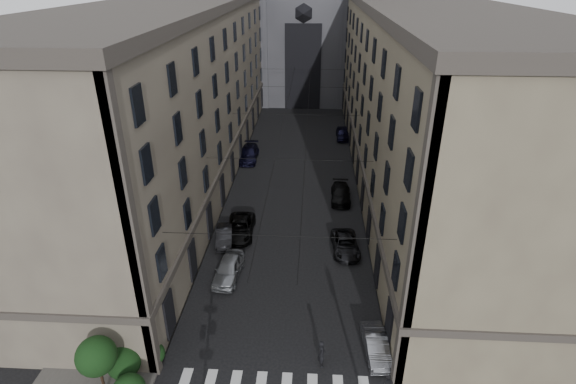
% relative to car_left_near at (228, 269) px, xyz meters
% --- Properties ---
extents(sidewalk_left, '(7.00, 80.00, 0.15)m').
position_rel_car_left_near_xyz_m(sidewalk_left, '(-6.10, 20.29, -0.72)').
color(sidewalk_left, '#383533').
rests_on(sidewalk_left, ground).
extents(sidewalk_right, '(7.00, 80.00, 0.15)m').
position_rel_car_left_near_xyz_m(sidewalk_right, '(14.90, 20.29, -0.72)').
color(sidewalk_right, '#383533').
rests_on(sidewalk_right, ground).
extents(building_left, '(13.60, 60.60, 18.85)m').
position_rel_car_left_near_xyz_m(building_left, '(-9.04, 20.29, 8.55)').
color(building_left, '#50483D').
rests_on(building_left, ground).
extents(building_right, '(13.60, 60.60, 18.85)m').
position_rel_car_left_near_xyz_m(building_right, '(17.84, 20.29, 8.55)').
color(building_right, brown).
rests_on(building_right, ground).
extents(shrub_cluster, '(3.90, 4.40, 3.90)m').
position_rel_car_left_near_xyz_m(shrub_cluster, '(-4.32, -10.70, 1.01)').
color(shrub_cluster, black).
rests_on(shrub_cluster, sidewalk_left).
extents(tram_wires, '(14.00, 60.00, 0.43)m').
position_rel_car_left_near_xyz_m(tram_wires, '(4.40, 19.92, 6.45)').
color(tram_wires, black).
rests_on(tram_wires, ground).
extents(car_left_near, '(2.24, 4.80, 1.59)m').
position_rel_car_left_near_xyz_m(car_left_near, '(0.00, 0.00, 0.00)').
color(car_left_near, gray).
rests_on(car_left_near, ground).
extents(car_left_midnear, '(1.91, 4.11, 1.30)m').
position_rel_car_left_near_xyz_m(car_left_midnear, '(-1.24, 4.94, -0.14)').
color(car_left_midnear, black).
rests_on(car_left_midnear, ground).
extents(car_left_midfar, '(2.59, 5.32, 1.46)m').
position_rel_car_left_near_xyz_m(car_left_midfar, '(-0.05, 6.33, -0.07)').
color(car_left_midfar, black).
rests_on(car_left_midfar, ground).
extents(car_left_far, '(2.37, 5.72, 1.65)m').
position_rel_car_left_near_xyz_m(car_left_far, '(-1.75, 24.25, 0.03)').
color(car_left_far, black).
rests_on(car_left_far, ground).
extents(car_right_near, '(1.70, 4.04, 1.30)m').
position_rel_car_left_near_xyz_m(car_right_near, '(10.60, -7.26, -0.15)').
color(car_right_near, slate).
rests_on(car_right_near, ground).
extents(car_right_midnear, '(2.46, 4.84, 1.31)m').
position_rel_car_left_near_xyz_m(car_right_midnear, '(9.33, 4.21, -0.14)').
color(car_right_midnear, black).
rests_on(car_right_midnear, ground).
extents(car_right_midfar, '(2.10, 4.92, 1.41)m').
position_rel_car_left_near_xyz_m(car_right_midfar, '(9.39, 13.79, -0.09)').
color(car_right_midfar, black).
rests_on(car_right_midfar, ground).
extents(car_right_far, '(1.83, 4.54, 1.55)m').
position_rel_car_left_near_xyz_m(car_right_far, '(10.60, 32.98, -0.02)').
color(car_right_far, black).
rests_on(car_right_far, ground).
extents(pedestrian, '(0.56, 0.75, 1.88)m').
position_rel_car_left_near_xyz_m(pedestrian, '(7.18, -8.37, 0.15)').
color(pedestrian, black).
rests_on(pedestrian, ground).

